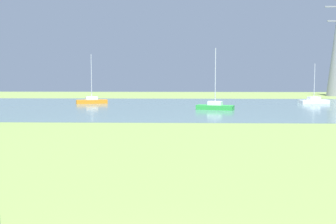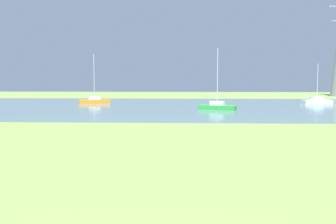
{
  "view_description": "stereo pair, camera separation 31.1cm",
  "coord_description": "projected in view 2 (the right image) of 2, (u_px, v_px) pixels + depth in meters",
  "views": [
    {
      "loc": [
        1.0,
        -8.34,
        4.5
      ],
      "look_at": [
        0.07,
        20.14,
        1.93
      ],
      "focal_mm": 43.85,
      "sensor_mm": 36.0,
      "label": 1
    },
    {
      "loc": [
        1.31,
        -8.33,
        4.5
      ],
      "look_at": [
        0.07,
        20.14,
        1.93
      ],
      "focal_mm": 43.85,
      "sensor_mm": 36.0,
      "label": 2
    }
  ],
  "objects": [
    {
      "name": "ground_plane",
      "position": [
        168.0,
        135.0,
        30.64
      ],
      "size": [
        160.0,
        160.0,
        0.0
      ],
      "primitive_type": "plane",
      "color": "#7F994C"
    },
    {
      "name": "sailboat_orange",
      "position": [
        94.0,
        101.0,
        64.83
      ],
      "size": [
        5.03,
        2.92,
        7.76
      ],
      "color": "orange",
      "rests_on": "water_surface"
    },
    {
      "name": "sailboat_green",
      "position": [
        217.0,
        106.0,
        53.11
      ],
      "size": [
        5.03,
        2.93,
        7.96
      ],
      "color": "green",
      "rests_on": "water_surface"
    },
    {
      "name": "sailboat_white",
      "position": [
        317.0,
        101.0,
        64.16
      ],
      "size": [
        5.03,
        2.73,
        6.27
      ],
      "color": "white",
      "rests_on": "water_surface"
    },
    {
      "name": "water_surface",
      "position": [
        177.0,
        107.0,
        58.49
      ],
      "size": [
        140.0,
        40.0,
        0.02
      ],
      "primitive_type": "cube",
      "color": "slate",
      "rests_on": "ground"
    }
  ]
}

